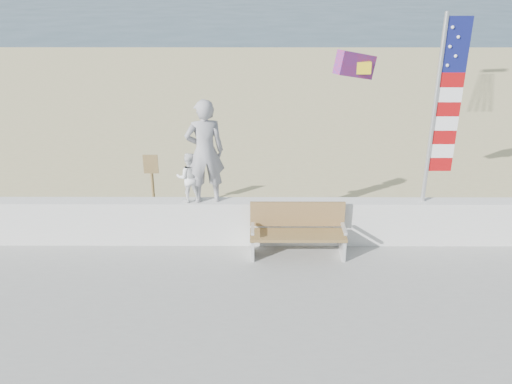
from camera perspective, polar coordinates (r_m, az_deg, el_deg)
ground at (r=9.28m, az=-1.30°, el=-12.13°), size 220.00×220.00×0.00m
sand at (r=17.40m, az=-0.59°, el=5.39°), size 90.00×40.00×0.08m
seawall at (r=10.68m, az=-1.07°, el=-3.13°), size 30.00×0.35×0.90m
adult at (r=10.16m, az=-5.41°, el=4.24°), size 0.81×0.61×2.00m
child at (r=10.37m, az=-7.08°, el=1.54°), size 0.52×0.43×0.97m
bench at (r=10.27m, az=4.41°, el=-3.96°), size 1.80×0.57×1.00m
flag at (r=10.40m, az=19.01°, el=8.76°), size 0.50×0.08×3.50m
parafoil_kite at (r=11.55m, az=10.49°, el=12.99°), size 0.94×0.67×0.65m
sign at (r=12.02m, az=-10.88°, el=1.19°), size 0.32×0.07×1.46m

